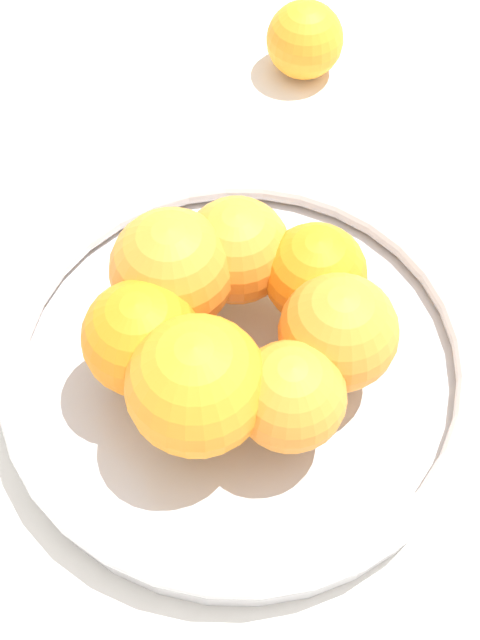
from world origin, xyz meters
TOP-DOWN VIEW (x-y plane):
  - ground_plane at (0.00, 0.00)m, footprint 4.00×4.00m
  - fruit_bowl at (0.00, 0.00)m, footprint 0.31×0.31m
  - orange_pile at (0.00, 0.00)m, footprint 0.18×0.18m
  - stray_orange at (0.21, -0.23)m, footprint 0.06×0.06m

SIDE VIEW (x-z plane):
  - ground_plane at x=0.00m, z-range 0.00..0.00m
  - fruit_bowl at x=0.00m, z-range 0.00..0.04m
  - stray_orange at x=0.21m, z-range 0.00..0.06m
  - orange_pile at x=0.00m, z-range 0.03..0.11m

